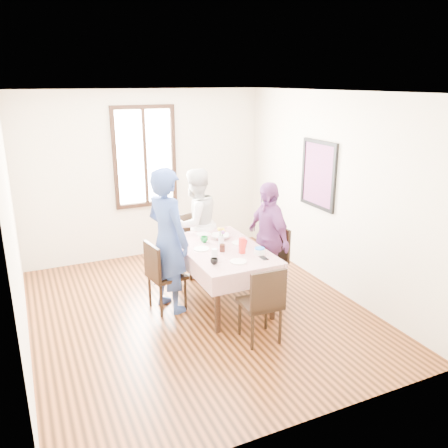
{
  "coord_description": "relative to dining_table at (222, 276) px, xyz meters",
  "views": [
    {
      "loc": [
        -1.88,
        -4.91,
        2.82
      ],
      "look_at": [
        0.39,
        0.05,
        1.1
      ],
      "focal_mm": 36.62,
      "sensor_mm": 36.0,
      "label": 1
    }
  ],
  "objects": [
    {
      "name": "plate_left",
      "position": [
        -0.26,
        0.07,
        0.39
      ],
      "size": [
        0.2,
        0.2,
        0.01
      ],
      "primitive_type": "cylinder",
      "color": "white",
      "rests_on": "tablecloth"
    },
    {
      "name": "tablecloth",
      "position": [
        0.0,
        0.0,
        0.38
      ],
      "size": [
        0.98,
        1.59,
        0.01
      ],
      "primitive_type": "cube",
      "color": "#5B050D",
      "rests_on": "dining_table"
    },
    {
      "name": "jam_jar",
      "position": [
        -0.05,
        -0.11,
        0.44
      ],
      "size": [
        0.07,
        0.07,
        0.1
      ],
      "primitive_type": "cylinder",
      "color": "black",
      "rests_on": "tablecloth"
    },
    {
      "name": "chair_near",
      "position": [
        0.0,
        -1.01,
        0.08
      ],
      "size": [
        0.44,
        0.44,
        0.91
      ],
      "primitive_type": "cube",
      "rotation": [
        0.0,
        0.0,
        -0.05
      ],
      "color": "black",
      "rests_on": "ground"
    },
    {
      "name": "mug_flag",
      "position": [
        0.27,
        -0.08,
        0.43
      ],
      "size": [
        0.12,
        0.12,
        0.09
      ],
      "primitive_type": "imported",
      "rotation": [
        0.0,
        0.0,
        0.21
      ],
      "color": "red",
      "rests_on": "tablecloth"
    },
    {
      "name": "plate_far",
      "position": [
        -0.02,
        0.59,
        0.39
      ],
      "size": [
        0.2,
        0.2,
        0.01
      ],
      "primitive_type": "cylinder",
      "color": "white",
      "rests_on": "tablecloth"
    },
    {
      "name": "back_wall",
      "position": [
        -0.39,
        2.15,
        0.98
      ],
      "size": [
        4.0,
        0.0,
        4.0
      ],
      "primitive_type": "plane",
      "rotation": [
        1.57,
        0.0,
        0.0
      ],
      "color": "#EFE2C4",
      "rests_on": "ground"
    },
    {
      "name": "flower_vase",
      "position": [
        0.01,
        0.06,
        0.46
      ],
      "size": [
        0.07,
        0.07,
        0.14
      ],
      "primitive_type": "cylinder",
      "color": "silver",
      "rests_on": "tablecloth"
    },
    {
      "name": "drinking_glass",
      "position": [
        -0.22,
        -0.24,
        0.44
      ],
      "size": [
        0.07,
        0.07,
        0.11
      ],
      "primitive_type": "cylinder",
      "color": "silver",
      "rests_on": "tablecloth"
    },
    {
      "name": "mug_black",
      "position": [
        -0.31,
        -0.45,
        0.42
      ],
      "size": [
        0.11,
        0.11,
        0.07
      ],
      "primitive_type": "imported",
      "rotation": [
        0.0,
        0.0,
        -0.26
      ],
      "color": "black",
      "rests_on": "tablecloth"
    },
    {
      "name": "chair_right",
      "position": [
        0.71,
        0.05,
        0.08
      ],
      "size": [
        0.46,
        0.46,
        0.91
      ],
      "primitive_type": "cube",
      "rotation": [
        0.0,
        0.0,
        1.66
      ],
      "color": "black",
      "rests_on": "ground"
    },
    {
      "name": "ground",
      "position": [
        -0.39,
        -0.1,
        -0.38
      ],
      "size": [
        4.5,
        4.5,
        0.0
      ],
      "primitive_type": "plane",
      "color": "black",
      "rests_on": "ground"
    },
    {
      "name": "mug_green",
      "position": [
        -0.13,
        0.3,
        0.43
      ],
      "size": [
        0.11,
        0.11,
        0.08
      ],
      "primitive_type": "imported",
      "rotation": [
        0.0,
        0.0,
        0.07
      ],
      "color": "#0C7226",
      "rests_on": "tablecloth"
    },
    {
      "name": "serving_bowl",
      "position": [
        0.13,
        0.34,
        0.42
      ],
      "size": [
        0.32,
        0.32,
        0.06
      ],
      "primitive_type": "imported",
      "rotation": [
        0.0,
        0.0,
        -0.42
      ],
      "color": "white",
      "rests_on": "tablecloth"
    },
    {
      "name": "plate_right",
      "position": [
        0.28,
        0.07,
        0.39
      ],
      "size": [
        0.2,
        0.2,
        0.01
      ],
      "primitive_type": "cylinder",
      "color": "white",
      "rests_on": "tablecloth"
    },
    {
      "name": "juice_carton",
      "position": [
        0.14,
        -0.27,
        0.49
      ],
      "size": [
        0.06,
        0.06,
        0.2
      ],
      "primitive_type": "cube",
      "color": "red",
      "rests_on": "tablecloth"
    },
    {
      "name": "dining_table",
      "position": [
        0.0,
        0.0,
        0.0
      ],
      "size": [
        0.86,
        1.47,
        0.75
      ],
      "primitive_type": "cube",
      "color": "black",
      "rests_on": "ground"
    },
    {
      "name": "art_poster",
      "position": [
        1.59,
        0.2,
        1.18
      ],
      "size": [
        0.04,
        0.76,
        0.96
      ],
      "primitive_type": "cube",
      "color": "red",
      "rests_on": "right_wall"
    },
    {
      "name": "right_wall",
      "position": [
        1.61,
        -0.1,
        0.98
      ],
      "size": [
        0.0,
        4.5,
        4.5
      ],
      "primitive_type": "plane",
      "rotation": [
        1.57,
        0.0,
        -1.57
      ],
      "color": "#EFE2C4",
      "rests_on": "ground"
    },
    {
      "name": "chair_left",
      "position": [
        -0.71,
        0.14,
        0.08
      ],
      "size": [
        0.48,
        0.48,
        0.91
      ],
      "primitive_type": "cube",
      "rotation": [
        0.0,
        0.0,
        -1.42
      ],
      "color": "black",
      "rests_on": "ground"
    },
    {
      "name": "person_far",
      "position": [
        0.0,
        1.0,
        0.44
      ],
      "size": [
        0.94,
        0.83,
        1.63
      ],
      "primitive_type": "imported",
      "rotation": [
        0.0,
        0.0,
        3.45
      ],
      "color": "silver",
      "rests_on": "ground"
    },
    {
      "name": "window_frame",
      "position": [
        -0.39,
        2.13,
        1.27
      ],
      "size": [
        1.02,
        0.06,
        1.62
      ],
      "primitive_type": "cube",
      "color": "black",
      "rests_on": "back_wall"
    },
    {
      "name": "flower_bunch",
      "position": [
        0.01,
        0.06,
        0.58
      ],
      "size": [
        0.09,
        0.09,
        0.1
      ],
      "primitive_type": null,
      "color": "yellow",
      "rests_on": "flower_vase"
    },
    {
      "name": "butter_tub",
      "position": [
        0.33,
        -0.38,
        0.42
      ],
      "size": [
        0.13,
        0.13,
        0.07
      ],
      "primitive_type": "cylinder",
      "color": "white",
      "rests_on": "tablecloth"
    },
    {
      "name": "window_pane",
      "position": [
        -0.39,
        2.14,
        1.27
      ],
      "size": [
        0.9,
        0.02,
        1.5
      ],
      "primitive_type": "cube",
      "color": "white",
      "rests_on": "back_wall"
    },
    {
      "name": "person_left",
      "position": [
        -0.7,
        0.14,
        0.55
      ],
      "size": [
        0.66,
        0.79,
        1.84
      ],
      "primitive_type": "imported",
      "rotation": [
        0.0,
        0.0,
        1.94
      ],
      "color": "navy",
      "rests_on": "ground"
    },
    {
      "name": "smartphone",
      "position": [
        0.31,
        -0.53,
        0.39
      ],
      "size": [
        0.07,
        0.13,
        0.01
      ],
      "primitive_type": "cube",
      "color": "black",
      "rests_on": "tablecloth"
    },
    {
      "name": "person_right",
      "position": [
        0.7,
        0.05,
        0.4
      ],
      "size": [
        0.41,
        0.93,
        1.56
      ],
      "primitive_type": "imported",
      "rotation": [
        0.0,
        0.0,
        -1.54
      ],
      "color": "#763979",
      "rests_on": "ground"
    },
    {
      "name": "chair_far",
      "position": [
        0.0,
        1.01,
        0.08
      ],
      "size": [
        0.48,
        0.48,
        0.91
      ],
      "primitive_type": "cube",
      "rotation": [
        0.0,
        0.0,
        3.3
      ],
      "color": "black",
      "rests_on": "ground"
    },
    {
      "name": "butter_lid",
      "position": [
        0.33,
        -0.38,
        0.46
      ],
      "size": [
        0.12,
        0.12,
        0.01
      ],
      "primitive_type": "cylinder",
      "color": "blue",
      "rests_on": "butter_tub"
    },
    {
      "name": "plate_near",
      "position": [
        -0.02,
        -0.51,
        0.39
      ],
      "size": [
        0.2,
        0.2,
        0.01
      ],
      "primitive_type": "cylinder",
      "color": "white",
      "rests_on": "tablecloth"
    }
  ]
}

